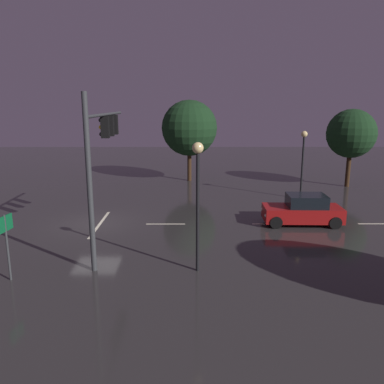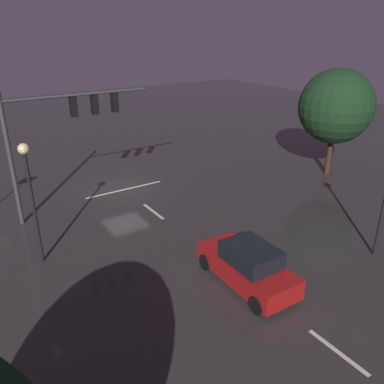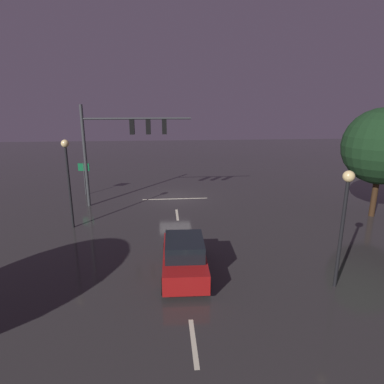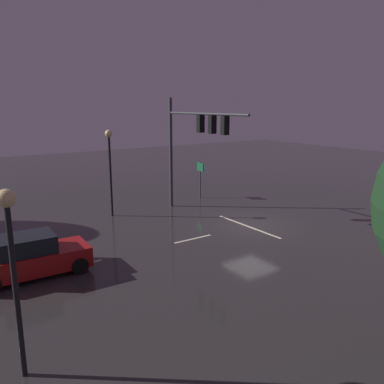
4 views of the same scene
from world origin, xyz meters
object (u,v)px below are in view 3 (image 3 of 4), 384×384
Objects in this scene: traffic_signal_assembly at (122,137)px; street_lamp_right_kerb at (67,167)px; tree_left_near at (382,146)px; route_sign at (84,172)px; car_approaching at (184,257)px; street_lamp_left_kerb at (345,207)px.

traffic_signal_assembly is 5.16m from street_lamp_right_kerb.
tree_left_near is (-16.39, 3.85, -0.33)m from traffic_signal_assembly.
car_approaching is at bearing 118.25° from route_sign.
traffic_signal_assembly reaches higher than street_lamp_left_kerb.
street_lamp_left_kerb is at bearing 129.22° from traffic_signal_assembly.
street_lamp_right_kerb is (12.32, -7.58, 0.26)m from street_lamp_left_kerb.
street_lamp_right_kerb is at bearing 1.14° from tree_left_near.
traffic_signal_assembly is 11.64m from car_approaching.
route_sign reaches higher than car_approaching.
tree_left_near reaches higher than route_sign.
car_approaching is 9.17m from street_lamp_right_kerb.
street_lamp_left_kerb is (-6.04, 1.54, 2.59)m from car_approaching.
street_lamp_left_kerb is at bearing 148.37° from street_lamp_right_kerb.
traffic_signal_assembly reaches higher than street_lamp_right_kerb.
street_lamp_left_kerb is 19.88m from route_sign.
tree_left_near is (-19.92, 6.85, 2.68)m from route_sign.
street_lamp_right_kerb is 0.75× the size of tree_left_near.
street_lamp_left_kerb is 1.83× the size of route_sign.
traffic_signal_assembly is at bearing -122.27° from street_lamp_right_kerb.
street_lamp_right_kerb reaches higher than car_approaching.
car_approaching is 0.84× the size of street_lamp_right_kerb.
car_approaching is 0.92× the size of street_lamp_left_kerb.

